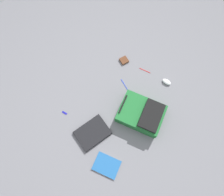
% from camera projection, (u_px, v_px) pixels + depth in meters
% --- Properties ---
extents(ground_plane, '(3.99, 3.99, 0.00)m').
position_uv_depth(ground_plane, '(113.00, 101.00, 2.14)').
color(ground_plane, slate).
extents(backpack, '(0.46, 0.52, 0.18)m').
position_uv_depth(backpack, '(142.00, 114.00, 2.01)').
color(backpack, '#1E662D').
rests_on(backpack, ground_plane).
extents(laptop, '(0.37, 0.31, 0.03)m').
position_uv_depth(laptop, '(92.00, 133.00, 2.01)').
color(laptop, black).
rests_on(laptop, ground_plane).
extents(book_manual, '(0.25, 0.29, 0.02)m').
position_uv_depth(book_manual, '(107.00, 165.00, 1.92)').
color(book_manual, silver).
rests_on(book_manual, ground_plane).
extents(computer_mouse, '(0.07, 0.11, 0.04)m').
position_uv_depth(computer_mouse, '(167.00, 82.00, 2.19)').
color(computer_mouse, silver).
rests_on(computer_mouse, ground_plane).
extents(pen_black, '(0.06, 0.14, 0.01)m').
position_uv_depth(pen_black, '(124.00, 84.00, 2.20)').
color(pen_black, '#1933B2').
rests_on(pen_black, ground_plane).
extents(pen_blue, '(0.05, 0.13, 0.01)m').
position_uv_depth(pen_blue, '(145.00, 70.00, 2.25)').
color(pen_blue, red).
rests_on(pen_blue, ground_plane).
extents(earbud_pouch, '(0.11, 0.11, 0.02)m').
position_uv_depth(earbud_pouch, '(124.00, 60.00, 2.29)').
color(earbud_pouch, '#59331E').
rests_on(earbud_pouch, ground_plane).
extents(usb_stick, '(0.03, 0.06, 0.01)m').
position_uv_depth(usb_stick, '(64.00, 113.00, 2.09)').
color(usb_stick, '#191999').
rests_on(usb_stick, ground_plane).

